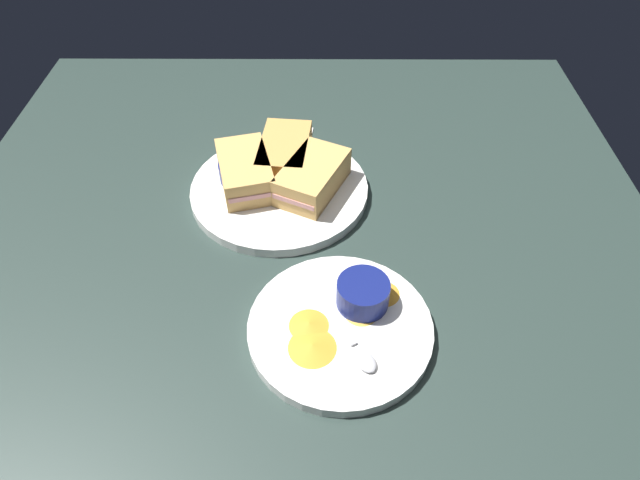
% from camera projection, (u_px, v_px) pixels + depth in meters
% --- Properties ---
extents(ground_plane, '(1.10, 1.10, 0.03)m').
position_uv_depth(ground_plane, '(300.00, 242.00, 0.82)').
color(ground_plane, '#283833').
extents(plate_sandwich_main, '(0.28, 0.28, 0.02)m').
position_uv_depth(plate_sandwich_main, '(280.00, 190.00, 0.87)').
color(plate_sandwich_main, white).
rests_on(plate_sandwich_main, ground_plane).
extents(sandwich_half_near, '(0.15, 0.12, 0.05)m').
position_uv_depth(sandwich_half_near, '(312.00, 177.00, 0.84)').
color(sandwich_half_near, tan).
rests_on(sandwich_half_near, plate_sandwich_main).
extents(sandwich_half_far, '(0.14, 0.09, 0.05)m').
position_uv_depth(sandwich_half_far, '(285.00, 154.00, 0.89)').
color(sandwich_half_far, tan).
rests_on(sandwich_half_far, plate_sandwich_main).
extents(sandwich_half_extra, '(0.15, 0.11, 0.05)m').
position_uv_depth(sandwich_half_extra, '(245.00, 171.00, 0.86)').
color(sandwich_half_extra, tan).
rests_on(sandwich_half_extra, plate_sandwich_main).
extents(ramekin_dark_sauce, '(0.07, 0.07, 0.03)m').
position_uv_depth(ramekin_dark_sauce, '(241.00, 170.00, 0.87)').
color(ramekin_dark_sauce, navy).
rests_on(ramekin_dark_sauce, plate_sandwich_main).
extents(spoon_by_dark_ramekin, '(0.02, 0.10, 0.01)m').
position_uv_depth(spoon_by_dark_ramekin, '(277.00, 176.00, 0.88)').
color(spoon_by_dark_ramekin, silver).
rests_on(spoon_by_dark_ramekin, plate_sandwich_main).
extents(plate_chips_companion, '(0.23, 0.23, 0.02)m').
position_uv_depth(plate_chips_companion, '(340.00, 328.00, 0.68)').
color(plate_chips_companion, white).
rests_on(plate_chips_companion, ground_plane).
extents(ramekin_light_gravy, '(0.07, 0.07, 0.04)m').
position_uv_depth(ramekin_light_gravy, '(363.00, 293.00, 0.69)').
color(ramekin_light_gravy, navy).
rests_on(ramekin_light_gravy, plate_chips_companion).
extents(spoon_by_gravy_ramekin, '(0.09, 0.06, 0.01)m').
position_uv_depth(spoon_by_gravy_ramekin, '(360.00, 353.00, 0.65)').
color(spoon_by_gravy_ramekin, silver).
rests_on(spoon_by_gravy_ramekin, plate_chips_companion).
extents(plantain_chip_scatter, '(0.14, 0.16, 0.01)m').
position_uv_depth(plantain_chip_scatter, '(336.00, 322.00, 0.68)').
color(plantain_chip_scatter, gold).
rests_on(plantain_chip_scatter, plate_chips_companion).
extents(paper_napkin_folded, '(0.12, 0.10, 0.00)m').
position_uv_depth(paper_napkin_folded, '(285.00, 143.00, 0.97)').
color(paper_napkin_folded, white).
rests_on(paper_napkin_folded, ground_plane).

